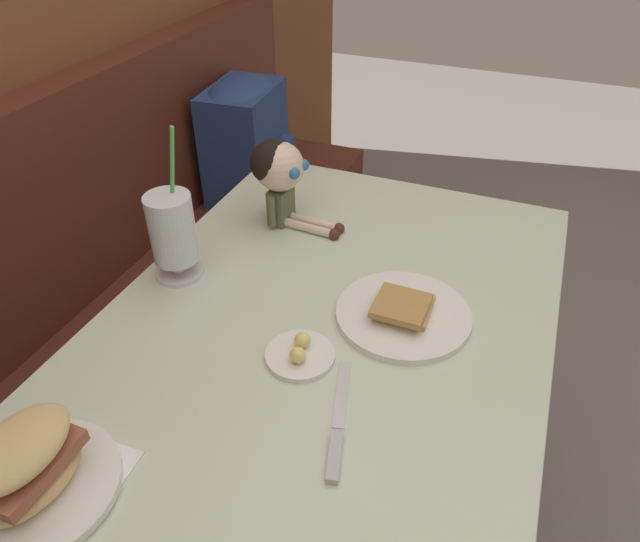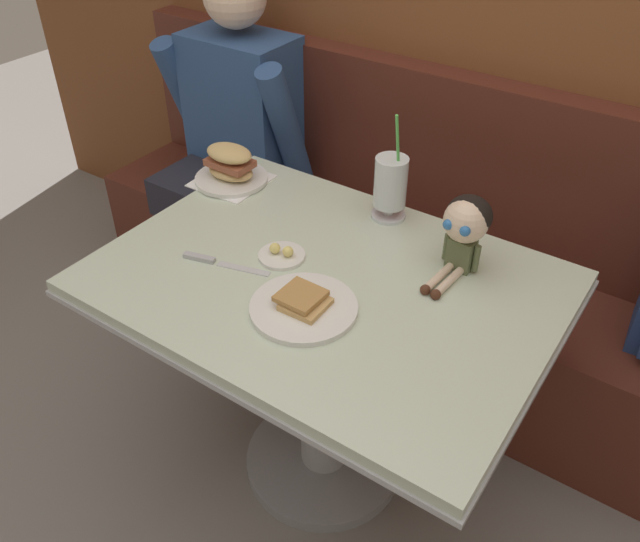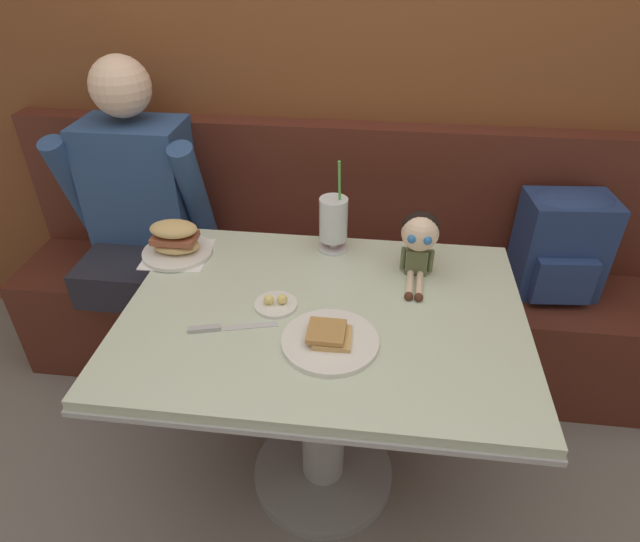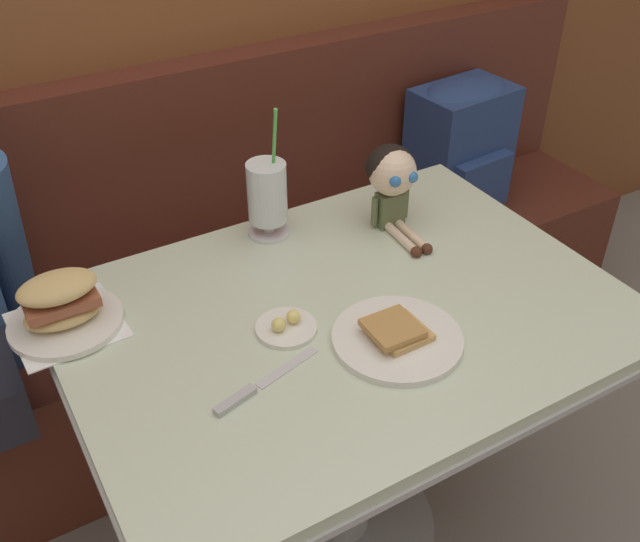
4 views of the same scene
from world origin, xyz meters
name	(u,v)px [view 4 (image 4 of 4)]	position (x,y,z in m)	size (l,w,h in m)	color
booth_bench	(230,302)	(0.00, 0.81, 0.33)	(2.60, 0.48, 1.00)	#512319
diner_table	(344,379)	(0.00, 0.18, 0.54)	(1.11, 0.81, 0.74)	beige
toast_plate	(397,337)	(0.03, 0.05, 0.75)	(0.25, 0.25, 0.04)	white
milkshake_glass	(267,196)	(-0.01, 0.51, 0.84)	(0.10, 0.10, 0.31)	silver
sandwich_plate	(62,307)	(-0.50, 0.41, 0.79)	(0.22, 0.22, 0.12)	white
butter_saucer	(286,326)	(-0.14, 0.18, 0.75)	(0.12, 0.12, 0.04)	white
butter_knife	(250,391)	(-0.27, 0.07, 0.74)	(0.23, 0.08, 0.01)	silver
seated_doll	(392,176)	(0.26, 0.40, 0.87)	(0.12, 0.22, 0.20)	#5B6642
backpack	(461,142)	(0.80, 0.78, 0.66)	(0.32, 0.27, 0.41)	navy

